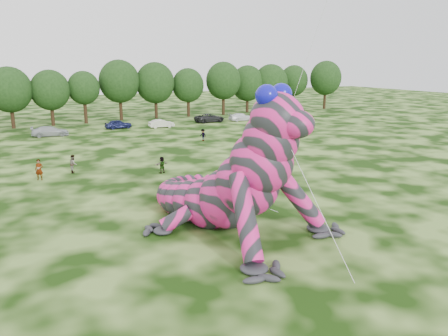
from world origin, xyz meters
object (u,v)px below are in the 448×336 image
tree_10 (120,90)px  tree_14 (247,89)px  car_7 (241,117)px  spectator_2 (203,135)px  inflatable_gecko (212,156)px  tree_9 (84,97)px  spectator_1 (73,164)px  tree_7 (10,98)px  car_5 (161,123)px  car_6 (210,118)px  spectator_5 (162,165)px  tree_11 (155,90)px  tree_17 (325,85)px  car_3 (50,131)px  tree_13 (223,88)px  car_4 (118,124)px  tree_16 (294,87)px  spectator_0 (39,170)px  tree_12 (188,93)px  tree_8 (51,98)px  tree_15 (271,88)px

tree_10 → tree_14: (26.06, 0.14, -0.55)m
car_7 → spectator_2: size_ratio=2.85×
inflatable_gecko → tree_9: size_ratio=2.11×
spectator_1 → tree_7: bearing=20.2°
car_5 → car_6: (9.48, 2.10, 0.07)m
spectator_5 → tree_10: bearing=-115.2°
tree_11 → tree_17: 38.19m
tree_17 → car_3: 58.93m
tree_11 → tree_13: bearing=-4.6°
tree_10 → car_4: 11.09m
tree_10 → tree_13: (19.73, -1.45, -0.19)m
tree_16 → tree_9: bearing=-177.4°
inflatable_gecko → spectator_0: bearing=93.7°
tree_12 → tree_13: 7.17m
tree_12 → tree_13: (7.12, -0.61, 0.58)m
tree_16 → car_7: (-19.64, -11.52, -4.03)m
car_6 → tree_14: bearing=-57.9°
tree_17 → spectator_1: tree_17 is taller
inflatable_gecko → tree_17: 73.71m
tree_8 → spectator_1: tree_8 is taller
tree_15 → spectator_2: bearing=-137.4°
car_3 → car_6: car_6 is taller
car_6 → spectator_1: 36.68m
tree_12 → car_6: 9.67m
car_3 → spectator_1: spectator_1 is taller
car_3 → car_6: bearing=-77.9°
inflatable_gecko → car_6: bearing=40.9°
car_6 → tree_13: bearing=-44.7°
tree_11 → car_4: tree_11 is taller
tree_11 → car_7: size_ratio=2.22×
tree_7 → car_5: 23.41m
tree_7 → spectator_1: size_ratio=5.49×
tree_7 → spectator_1: bearing=-83.7°
tree_8 → tree_14: size_ratio=0.95×
car_6 → car_7: size_ratio=1.16×
inflatable_gecko → tree_14: (34.26, 53.55, 0.12)m
car_4 → tree_7: bearing=58.4°
car_4 → spectator_1: size_ratio=2.37×
tree_15 → car_4: (-34.09, -8.85, -4.12)m
tree_7 → car_3: bearing=-68.3°
tree_9 → tree_17: (50.88, -0.68, 0.81)m
tree_17 → spectator_5: 63.24m
tree_13 → car_6: tree_13 is taller
tree_15 → car_3: tree_15 is taller
tree_11 → car_6: bearing=-55.9°
tree_15 → spectator_0: 59.87m
spectator_2 → spectator_0: bearing=-84.8°
car_7 → spectator_0: bearing=126.3°
tree_10 → tree_14: tree_10 is taller
car_3 → spectator_0: (-3.62, -24.10, 0.23)m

